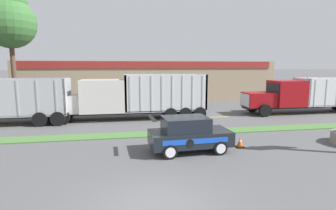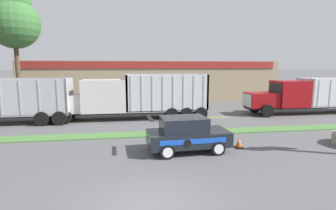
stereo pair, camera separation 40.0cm
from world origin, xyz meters
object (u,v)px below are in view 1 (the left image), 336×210
rally_car (189,134)px  dump_truck_trail (118,99)px  dump_truck_lead (298,96)px  traffic_cone (240,142)px

rally_car → dump_truck_trail: bearing=112.3°
dump_truck_lead → traffic_cone: dump_truck_lead is taller
dump_truck_lead → rally_car: size_ratio=2.94×
dump_truck_trail → traffic_cone: dump_truck_trail is taller
dump_truck_lead → traffic_cone: (-9.58, -8.59, -1.29)m
traffic_cone → dump_truck_lead: bearing=41.9°
dump_truck_trail → rally_car: (3.56, -8.70, -0.77)m
dump_truck_trail → traffic_cone: bearing=-53.0°
traffic_cone → dump_truck_trail: bearing=127.0°
dump_truck_lead → traffic_cone: size_ratio=22.90×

